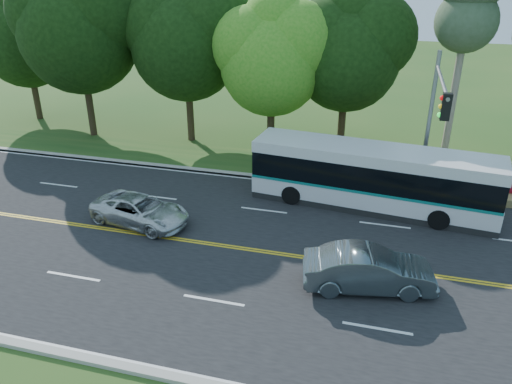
% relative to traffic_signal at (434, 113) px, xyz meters
% --- Properties ---
extents(ground, '(120.00, 120.00, 0.00)m').
position_rel_traffic_signal_xyz_m(ground, '(-6.49, -5.40, -4.67)').
color(ground, '#254F1A').
rests_on(ground, ground).
extents(road, '(60.00, 14.00, 0.02)m').
position_rel_traffic_signal_xyz_m(road, '(-6.49, -5.40, -4.66)').
color(road, black).
rests_on(road, ground).
extents(curb_north, '(60.00, 0.30, 0.15)m').
position_rel_traffic_signal_xyz_m(curb_north, '(-6.49, 1.75, -4.60)').
color(curb_north, '#ACA79B').
rests_on(curb_north, ground).
extents(curb_south, '(60.00, 0.30, 0.15)m').
position_rel_traffic_signal_xyz_m(curb_south, '(-6.49, -12.55, -4.60)').
color(curb_south, '#ACA79B').
rests_on(curb_south, ground).
extents(grass_verge, '(60.00, 4.00, 0.10)m').
position_rel_traffic_signal_xyz_m(grass_verge, '(-6.49, 3.60, -4.62)').
color(grass_verge, '#254F1A').
rests_on(grass_verge, ground).
extents(lane_markings, '(57.60, 13.82, 0.00)m').
position_rel_traffic_signal_xyz_m(lane_markings, '(-6.59, -5.40, -4.65)').
color(lane_markings, gold).
rests_on(lane_markings, road).
extents(tree_row, '(44.70, 9.10, 13.84)m').
position_rel_traffic_signal_xyz_m(tree_row, '(-11.65, 6.73, 2.06)').
color(tree_row, black).
rests_on(tree_row, ground).
extents(bougainvillea_hedge, '(9.50, 2.25, 1.50)m').
position_rel_traffic_signal_xyz_m(bougainvillea_hedge, '(0.69, 2.75, -3.95)').
color(bougainvillea_hedge, maroon).
rests_on(bougainvillea_hedge, ground).
extents(traffic_signal, '(0.42, 6.10, 7.00)m').
position_rel_traffic_signal_xyz_m(traffic_signal, '(0.00, 0.00, 0.00)').
color(traffic_signal, gray).
rests_on(traffic_signal, ground).
extents(transit_bus, '(11.29, 3.62, 2.90)m').
position_rel_traffic_signal_xyz_m(transit_bus, '(-2.27, -0.20, -3.21)').
color(transit_bus, silver).
rests_on(transit_bus, road).
extents(sedan, '(4.80, 2.46, 1.51)m').
position_rel_traffic_signal_xyz_m(sedan, '(-1.96, -6.78, -3.90)').
color(sedan, slate).
rests_on(sedan, road).
extents(suv, '(4.77, 2.86, 1.24)m').
position_rel_traffic_signal_xyz_m(suv, '(-11.95, -4.50, -4.03)').
color(suv, silver).
rests_on(suv, road).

